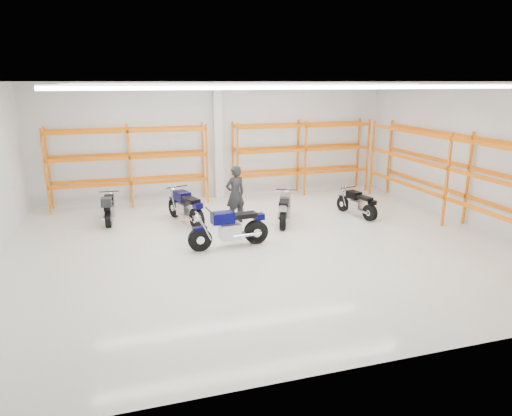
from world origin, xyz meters
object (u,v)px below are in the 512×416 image
object	(u,v)px
standing_man	(235,194)
motorcycle_back_c	(285,209)
motorcycle_back_b	(186,208)
structural_column	(218,141)
motorcycle_back_a	(109,209)
motorcycle_back_d	(358,204)
motorcycle_main	(232,228)

from	to	relation	value
standing_man	motorcycle_back_c	bearing A→B (deg)	143.57
motorcycle_back_b	structural_column	world-z (taller)	structural_column
motorcycle_back_a	motorcycle_back_d	size ratio (longest dim) A/B	1.05
motorcycle_back_c	structural_column	world-z (taller)	structural_column
motorcycle_main	motorcycle_back_a	distance (m)	4.72
motorcycle_back_a	standing_man	size ratio (longest dim) A/B	1.04
structural_column	standing_man	bearing A→B (deg)	-93.48
motorcycle_back_d	motorcycle_main	bearing A→B (deg)	-161.16
motorcycle_back_c	standing_man	world-z (taller)	standing_man
motorcycle_main	structural_column	xyz separation A→B (m)	(0.86, 5.73, 1.71)
motorcycle_back_d	structural_column	size ratio (longest dim) A/B	0.42
motorcycle_back_b	motorcycle_back_d	xyz separation A→B (m)	(5.76, -0.88, -0.09)
motorcycle_back_b	structural_column	distance (m)	4.05
motorcycle_main	standing_man	world-z (taller)	standing_man
motorcycle_back_c	motorcycle_back_a	bearing A→B (deg)	162.61
motorcycle_back_d	structural_column	xyz separation A→B (m)	(-3.98, 4.08, 1.81)
motorcycle_main	motorcycle_back_d	world-z (taller)	motorcycle_main
structural_column	motorcycle_main	bearing A→B (deg)	-98.57
structural_column	motorcycle_back_c	bearing A→B (deg)	-72.58
motorcycle_back_c	standing_man	size ratio (longest dim) A/B	1.02
standing_man	structural_column	bearing A→B (deg)	-109.09
motorcycle_back_b	standing_man	xyz separation A→B (m)	(1.57, -0.33, 0.42)
motorcycle_back_c	structural_column	size ratio (longest dim) A/B	0.43
motorcycle_back_b	standing_man	distance (m)	1.66
structural_column	motorcycle_back_d	bearing A→B (deg)	-45.71
motorcycle_back_c	standing_man	xyz separation A→B (m)	(-1.51, 0.57, 0.47)
motorcycle_back_c	motorcycle_back_d	size ratio (longest dim) A/B	1.04
motorcycle_main	standing_man	xyz separation A→B (m)	(0.65, 2.19, 0.41)
motorcycle_back_c	motorcycle_back_b	bearing A→B (deg)	163.55
standing_man	motorcycle_back_a	bearing A→B (deg)	-31.67
standing_man	structural_column	xyz separation A→B (m)	(0.22, 3.54, 1.30)
motorcycle_back_b	motorcycle_back_d	distance (m)	5.83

